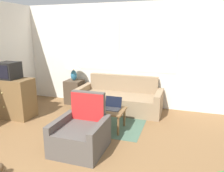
% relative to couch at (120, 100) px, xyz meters
% --- Properties ---
extents(wall_back, '(6.74, 0.06, 2.60)m').
position_rel_couch_xyz_m(wall_back, '(0.11, 0.44, 1.05)').
color(wall_back, white).
rests_on(wall_back, ground_plane).
extents(rug, '(1.54, 1.86, 0.01)m').
position_rel_couch_xyz_m(rug, '(-0.02, -0.61, -0.25)').
color(rug, '#476651').
rests_on(rug, ground_plane).
extents(couch, '(2.05, 0.85, 0.82)m').
position_rel_couch_xyz_m(couch, '(0.00, 0.00, 0.00)').
color(couch, '#937A5B').
rests_on(couch, ground_plane).
extents(armchair, '(0.80, 0.82, 0.91)m').
position_rel_couch_xyz_m(armchair, '(-0.08, -2.01, 0.01)').
color(armchair, '#514C47').
rests_on(armchair, ground_plane).
extents(tv_dresser, '(1.00, 0.52, 0.89)m').
position_rel_couch_xyz_m(tv_dresser, '(-2.21, -1.20, 0.19)').
color(tv_dresser, brown).
rests_on(tv_dresser, ground_plane).
extents(television, '(0.43, 0.41, 0.37)m').
position_rel_couch_xyz_m(television, '(-2.21, -1.20, 0.82)').
color(television, black).
rests_on(television, tv_dresser).
extents(side_table, '(0.43, 0.43, 0.63)m').
position_rel_couch_xyz_m(side_table, '(-1.32, 0.12, 0.06)').
color(side_table, '#4C3D2D').
rests_on(side_table, ground_plane).
extents(table_lamp, '(0.39, 0.39, 0.55)m').
position_rel_couch_xyz_m(table_lamp, '(-1.32, 0.12, 0.77)').
color(table_lamp, teal).
rests_on(table_lamp, side_table).
extents(coffee_table, '(0.86, 0.55, 0.41)m').
position_rel_couch_xyz_m(coffee_table, '(-0.02, -1.14, 0.11)').
color(coffee_table, brown).
rests_on(coffee_table, ground_plane).
extents(laptop, '(0.34, 0.27, 0.23)m').
position_rel_couch_xyz_m(laptop, '(0.15, -1.09, 0.21)').
color(laptop, black).
rests_on(laptop, coffee_table).
extents(cup_navy, '(0.09, 0.09, 0.10)m').
position_rel_couch_xyz_m(cup_navy, '(-0.17, -1.03, 0.21)').
color(cup_navy, white).
rests_on(cup_navy, coffee_table).
extents(cup_yellow, '(0.08, 0.08, 0.11)m').
position_rel_couch_xyz_m(cup_yellow, '(-0.17, -1.33, 0.21)').
color(cup_yellow, '#B23D38').
rests_on(cup_yellow, coffee_table).
extents(cup_white, '(0.07, 0.07, 0.10)m').
position_rel_couch_xyz_m(cup_white, '(-0.24, -1.20, 0.21)').
color(cup_white, teal).
rests_on(cup_white, coffee_table).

